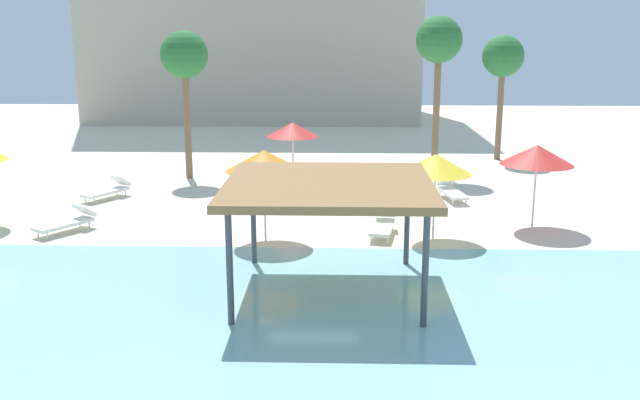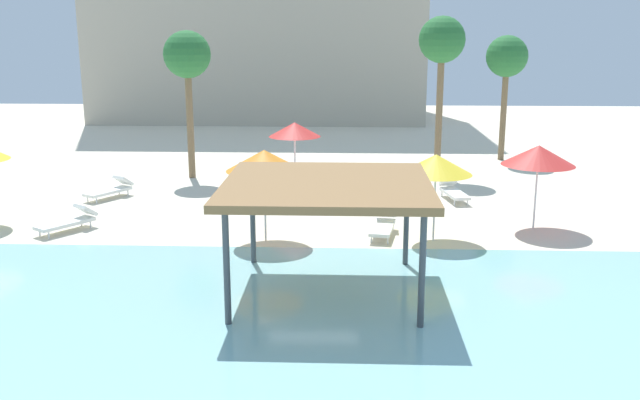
% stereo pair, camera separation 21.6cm
% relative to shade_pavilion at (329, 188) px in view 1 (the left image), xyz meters
% --- Properties ---
extents(ground_plane, '(80.00, 80.00, 0.00)m').
position_rel_shade_pavilion_xyz_m(ground_plane, '(-0.45, 1.80, -2.51)').
color(ground_plane, beige).
extents(lagoon_water, '(44.00, 13.50, 0.04)m').
position_rel_shade_pavilion_xyz_m(lagoon_water, '(-0.45, -3.45, -2.49)').
color(lagoon_water, '#8CC6CC').
rests_on(lagoon_water, ground).
extents(shade_pavilion, '(4.68, 4.68, 2.66)m').
position_rel_shade_pavilion_xyz_m(shade_pavilion, '(0.00, 0.00, 0.00)').
color(shade_pavilion, '#42474C').
rests_on(shade_pavilion, ground).
extents(beach_umbrella_red_2, '(2.21, 2.21, 2.60)m').
position_rel_shade_pavilion_xyz_m(beach_umbrella_red_2, '(6.25, 5.71, -0.21)').
color(beach_umbrella_red_2, silver).
rests_on(beach_umbrella_red_2, ground).
extents(beach_umbrella_yellow_3, '(2.09, 2.09, 2.54)m').
position_rel_shade_pavilion_xyz_m(beach_umbrella_yellow_3, '(3.00, 4.38, -0.26)').
color(beach_umbrella_yellow_3, silver).
rests_on(beach_umbrella_yellow_3, ground).
extents(beach_umbrella_red_4, '(1.93, 1.93, 2.67)m').
position_rel_shade_pavilion_xyz_m(beach_umbrella_red_4, '(-1.51, 10.24, -0.11)').
color(beach_umbrella_red_4, silver).
rests_on(beach_umbrella_red_4, ground).
extents(beach_umbrella_orange_5, '(2.20, 2.20, 2.68)m').
position_rel_shade_pavilion_xyz_m(beach_umbrella_orange_5, '(-1.91, 4.07, -0.13)').
color(beach_umbrella_orange_5, silver).
rests_on(beach_umbrella_orange_5, ground).
extents(lounge_chair_0, '(1.49, 1.93, 0.74)m').
position_rel_shade_pavilion_xyz_m(lounge_chair_0, '(-8.17, 9.16, -2.18)').
color(lounge_chair_0, white).
rests_on(lounge_chair_0, ground).
extents(lounge_chair_1, '(1.57, 1.90, 0.74)m').
position_rel_shade_pavilion_xyz_m(lounge_chair_1, '(-8.01, 4.84, -2.18)').
color(lounge_chair_1, white).
rests_on(lounge_chair_1, ground).
extents(lounge_chair_2, '(0.93, 1.97, 0.74)m').
position_rel_shade_pavilion_xyz_m(lounge_chair_2, '(4.29, 9.37, -2.18)').
color(lounge_chair_2, white).
rests_on(lounge_chair_2, ground).
extents(lounge_chair_3, '(0.90, 1.97, 0.74)m').
position_rel_shade_pavilion_xyz_m(lounge_chair_3, '(1.55, 4.79, -2.18)').
color(lounge_chair_3, white).
rests_on(lounge_chair_3, ground).
extents(lounge_chair_4, '(0.60, 1.90, 0.74)m').
position_rel_shade_pavilion_xyz_m(lounge_chair_4, '(-3.00, 9.16, -2.18)').
color(lounge_chair_4, white).
rests_on(lounge_chair_4, ground).
extents(palm_tree_0, '(1.90, 1.90, 5.98)m').
position_rel_shade_pavilion_xyz_m(palm_tree_0, '(-6.01, 12.89, 2.39)').
color(palm_tree_0, brown).
rests_on(palm_tree_0, ground).
extents(palm_tree_1, '(1.90, 1.90, 6.56)m').
position_rel_shade_pavilion_xyz_m(palm_tree_1, '(4.25, 13.88, 2.93)').
color(palm_tree_1, brown).
rests_on(palm_tree_1, ground).
extents(palm_tree_2, '(1.90, 1.90, 5.76)m').
position_rel_shade_pavilion_xyz_m(palm_tree_2, '(7.71, 17.53, 2.18)').
color(palm_tree_2, brown).
rests_on(palm_tree_2, ground).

